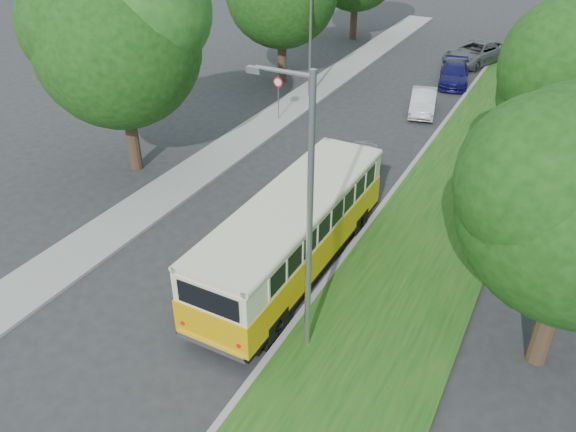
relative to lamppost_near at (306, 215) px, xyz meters
The scene contains 12 objects.
ground 6.56m from the lamppost_near, 149.28° to the left, with size 120.00×120.00×0.00m, color #2A2A2C.
curb 8.66m from the lamppost_near, 94.62° to the left, with size 0.20×70.00×0.15m, color gray.
grass_verge 8.82m from the lamppost_near, 76.91° to the left, with size 4.50×70.00×0.13m, color #174C14.
sidewalk 12.49m from the lamppost_near, 140.22° to the left, with size 2.20×70.00×0.12m, color gray.
lamppost_near is the anchor object (origin of this frame).
lamppost_far 20.53m from the lamppost_near, 115.71° to the left, with size 1.71×0.16×7.50m.
warning_sign 17.10m from the lamppost_near, 121.02° to the left, with size 0.56×0.10×2.50m.
vintage_bus 4.62m from the lamppost_near, 121.94° to the left, with size 2.49×9.66×2.87m, color #E7A907, non-canonical shape.
car_silver 11.44m from the lamppost_near, 103.35° to the left, with size 1.47×3.65×1.24m, color silver.
car_white 19.79m from the lamppost_near, 96.40° to the left, with size 1.33×3.81×1.26m, color silver.
car_blue 25.41m from the lamppost_near, 94.17° to the left, with size 1.77×4.34×1.26m, color navy.
car_grey 30.43m from the lamppost_near, 92.97° to the left, with size 2.55×5.53×1.54m, color slate.
Camera 1 is at (9.27, -13.10, 11.57)m, focal length 35.00 mm.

